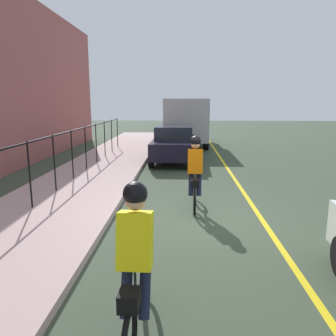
{
  "coord_description": "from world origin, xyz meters",
  "views": [
    {
      "loc": [
        -7.26,
        0.22,
        2.63
      ],
      "look_at": [
        0.91,
        0.58,
        1.0
      ],
      "focal_mm": 35.63,
      "sensor_mm": 36.0,
      "label": 1
    }
  ],
  "objects_px": {
    "cyclist_lead": "(195,173)",
    "parked_sedan_rear": "(174,143)",
    "cyclist_follow": "(136,265)",
    "box_truck_background": "(186,120)"
  },
  "relations": [
    {
      "from": "cyclist_follow",
      "to": "parked_sedan_rear",
      "type": "xyz_separation_m",
      "value": [
        11.52,
        -0.13,
        -0.09
      ]
    },
    {
      "from": "cyclist_lead",
      "to": "parked_sedan_rear",
      "type": "height_order",
      "value": "cyclist_lead"
    },
    {
      "from": "parked_sedan_rear",
      "to": "box_truck_background",
      "type": "height_order",
      "value": "box_truck_background"
    },
    {
      "from": "cyclist_follow",
      "to": "parked_sedan_rear",
      "type": "bearing_deg",
      "value": 1.56
    },
    {
      "from": "cyclist_lead",
      "to": "parked_sedan_rear",
      "type": "relative_size",
      "value": 0.41
    },
    {
      "from": "parked_sedan_rear",
      "to": "cyclist_lead",
      "type": "bearing_deg",
      "value": 7.13
    },
    {
      "from": "parked_sedan_rear",
      "to": "cyclist_follow",
      "type": "bearing_deg",
      "value": 0.79
    },
    {
      "from": "cyclist_follow",
      "to": "box_truck_background",
      "type": "height_order",
      "value": "box_truck_background"
    },
    {
      "from": "cyclist_lead",
      "to": "parked_sedan_rear",
      "type": "xyz_separation_m",
      "value": [
        6.8,
        0.68,
        -0.09
      ]
    },
    {
      "from": "cyclist_lead",
      "to": "box_truck_background",
      "type": "distance_m",
      "value": 12.46
    }
  ]
}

